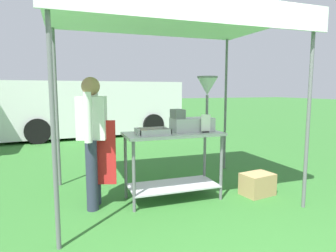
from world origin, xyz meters
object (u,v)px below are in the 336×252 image
(donut_cart, at_px, (173,153))
(menu_sign, at_px, (206,125))
(stall_canopy, at_px, (171,24))
(donut_tray, at_px, (153,132))
(van_white, at_px, (94,107))
(vendor, at_px, (93,136))
(donut_fryer, at_px, (197,110))
(supply_crate, at_px, (257,184))

(donut_cart, distance_m, menu_sign, 0.56)
(stall_canopy, bearing_deg, donut_tray, -155.11)
(menu_sign, distance_m, van_white, 6.29)
(menu_sign, xyz_separation_m, vendor, (-1.42, 0.21, -0.10))
(donut_fryer, bearing_deg, supply_crate, -19.61)
(vendor, bearing_deg, donut_fryer, -1.69)
(donut_tray, xyz_separation_m, menu_sign, (0.70, -0.10, 0.08))
(donut_cart, relative_size, van_white, 0.23)
(stall_canopy, height_order, donut_cart, stall_canopy)
(donut_fryer, height_order, supply_crate, donut_fryer)
(donut_cart, distance_m, supply_crate, 1.28)
(donut_fryer, bearing_deg, donut_cart, -174.15)
(donut_cart, bearing_deg, supply_crate, -12.28)
(donut_fryer, height_order, van_white, van_white)
(donut_tray, height_order, supply_crate, donut_tray)
(stall_canopy, height_order, vendor, stall_canopy)
(menu_sign, bearing_deg, donut_fryer, 107.14)
(donut_fryer, bearing_deg, stall_canopy, 169.88)
(supply_crate, bearing_deg, donut_tray, 171.56)
(stall_canopy, relative_size, donut_tray, 7.61)
(menu_sign, bearing_deg, van_white, 97.55)
(supply_crate, xyz_separation_m, van_white, (-1.58, 6.35, 0.73))
(donut_fryer, bearing_deg, vendor, 178.31)
(supply_crate, distance_m, van_white, 6.59)
(stall_canopy, xyz_separation_m, van_white, (-0.42, 6.00, -1.42))
(menu_sign, distance_m, supply_crate, 1.14)
(donut_fryer, relative_size, supply_crate, 1.56)
(vendor, bearing_deg, donut_tray, -8.89)
(stall_canopy, xyz_separation_m, supply_crate, (1.16, -0.35, -2.15))
(stall_canopy, relative_size, supply_crate, 6.51)
(stall_canopy, height_order, donut_fryer, stall_canopy)
(stall_canopy, height_order, van_white, stall_canopy)
(donut_tray, bearing_deg, menu_sign, -8.13)
(donut_tray, bearing_deg, supply_crate, -8.44)
(donut_tray, bearing_deg, stall_canopy, 24.89)
(donut_tray, relative_size, supply_crate, 0.85)
(stall_canopy, bearing_deg, menu_sign, -30.19)
(donut_tray, xyz_separation_m, vendor, (-0.73, 0.11, -0.02))
(vendor, height_order, supply_crate, vendor)
(donut_cart, xyz_separation_m, menu_sign, (0.40, -0.14, 0.37))
(donut_fryer, bearing_deg, van_white, 97.26)
(menu_sign, relative_size, vendor, 0.15)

